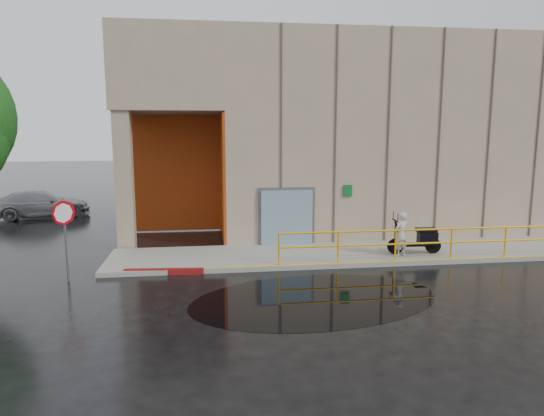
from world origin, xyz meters
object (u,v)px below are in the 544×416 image
(person, at_px, (401,234))
(red_curb, at_px, (164,272))
(car_c, at_px, (41,204))
(scooter, at_px, (416,230))
(stop_sign, at_px, (64,222))

(person, height_order, red_curb, person)
(red_curb, height_order, car_c, car_c)
(scooter, bearing_deg, stop_sign, -170.48)
(scooter, relative_size, stop_sign, 0.79)
(scooter, bearing_deg, red_curb, -170.92)
(scooter, xyz_separation_m, car_c, (-15.25, 9.90, -0.30))
(stop_sign, relative_size, red_curb, 0.99)
(car_c, bearing_deg, stop_sign, -175.02)
(red_curb, bearing_deg, stop_sign, -172.45)
(red_curb, xyz_separation_m, car_c, (-6.92, 10.74, 0.58))
(car_c, bearing_deg, red_curb, -163.15)
(stop_sign, distance_m, car_c, 11.93)
(scooter, relative_size, car_c, 0.41)
(person, height_order, scooter, person)
(stop_sign, bearing_deg, scooter, -16.90)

